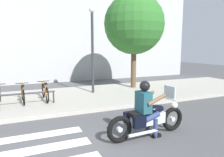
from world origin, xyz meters
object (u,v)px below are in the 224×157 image
Objects in this scene: tree_near_rack at (134,24)px; bike_rack at (10,96)px; motorcycle at (148,119)px; street_lamp at (92,42)px; bicycle_3 at (45,92)px; bicycle_2 at (23,94)px; rider at (146,105)px.

bike_rack is at bearing -164.58° from tree_near_rack.
street_lamp reaches higher than motorcycle.
bike_rack is at bearing -155.89° from bicycle_3.
street_lamp is (3.08, 0.67, 2.02)m from bicycle_2.
tree_near_rack is (5.50, 1.07, 2.98)m from bicycle_2.
street_lamp reaches higher than bike_rack.
rider is 0.35× the size of street_lamp.
motorcycle reaches higher than bicycle_2.
rider is 6.62m from tree_near_rack.
tree_near_rack is at bearing 11.07° from bicycle_2.
bicycle_3 is at bearing -0.03° from bicycle_2.
tree_near_rack reaches higher than street_lamp.
motorcycle is 1.43× the size of bicycle_3.
bicycle_3 is 5.64m from tree_near_rack.
bicycle_2 is at bearing -168.93° from tree_near_rack.
bicycle_2 is at bearing 179.97° from bicycle_3.
bicycle_3 is 1.36m from bike_rack.
bike_rack is (-1.24, -0.55, 0.07)m from bicycle_3.
rider is 0.29× the size of tree_near_rack.
street_lamp is at bearing 86.77° from rider.
bicycle_2 is 6.34m from tree_near_rack.
rider reaches higher than bike_rack.
tree_near_rack reaches higher than bicycle_3.
street_lamp is (2.26, 0.68, 2.01)m from bicycle_3.
bicycle_2 is (-2.80, 4.37, -0.35)m from rider.
motorcycle is at bearing -92.36° from street_lamp.
street_lamp is at bearing 19.38° from bike_rack.
motorcycle is 5.23m from bicycle_2.
street_lamp is at bearing 16.65° from bicycle_3.
bicycle_2 is at bearing -167.66° from street_lamp.
tree_near_rack is at bearing 15.42° from bike_rack.
bike_rack is 4.19m from street_lamp.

